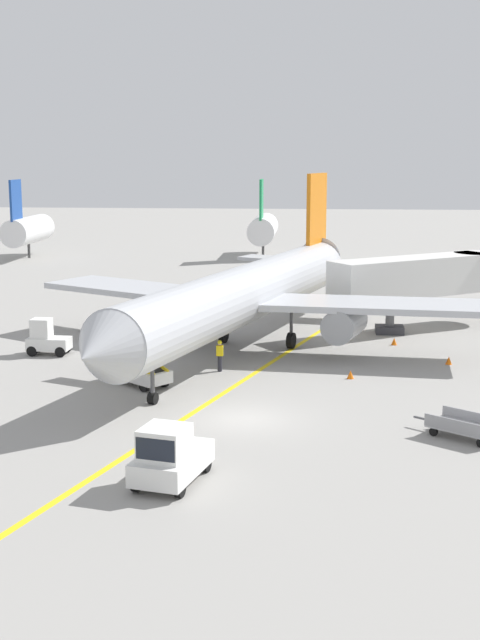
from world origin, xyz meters
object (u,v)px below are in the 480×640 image
object	(u,v)px
ground_crew_marshaller	(220,355)
safety_cone_nose_right	(394,341)
pushback_tug	(170,456)
baggage_tug_by_cargo_door	(46,339)
safety_cone_wingtip_left	(449,360)
airliner	(248,293)
safety_cone_nose_left	(350,374)
baggage_cart_loaded	(464,427)
jet_bridge	(428,276)
belt_loader_forward_hold	(135,369)
baggage_tug_near_wing	(114,328)

from	to	relation	value
ground_crew_marshaller	safety_cone_nose_right	distance (m)	12.34
pushback_tug	baggage_tug_by_cargo_door	distance (m)	21.76
baggage_tug_by_cargo_door	safety_cone_wingtip_left	distance (m)	22.89
airliner	safety_cone_wingtip_left	world-z (taller)	airliner
airliner	safety_cone_nose_left	size ratio (longest dim) A/B	78.63
baggage_cart_loaded	ground_crew_marshaller	distance (m)	15.03
jet_bridge	belt_loader_forward_hold	distance (m)	22.79
baggage_cart_loaded	safety_cone_nose_left	world-z (taller)	baggage_cart_loaded
jet_bridge	baggage_tug_by_cargo_door	xyz separation A→B (m)	(-22.88, -9.59, -2.62)
safety_cone_nose_left	airliner	bearing A→B (deg)	133.76
baggage_tug_near_wing	baggage_cart_loaded	distance (m)	24.68
baggage_tug_by_cargo_door	belt_loader_forward_hold	world-z (taller)	belt_loader_forward_hold
safety_cone_nose_left	belt_loader_forward_hold	bearing A→B (deg)	-169.50
pushback_tug	baggage_tug_near_wing	bearing A→B (deg)	108.05
pushback_tug	airliner	bearing A→B (deg)	87.12
ground_crew_marshaller	safety_cone_nose_right	bearing A→B (deg)	36.87
baggage_cart_loaded	baggage_tug_near_wing	bearing A→B (deg)	138.27
baggage_cart_loaded	safety_cone_nose_right	bearing A→B (deg)	94.27
baggage_tug_near_wing	ground_crew_marshaller	distance (m)	9.65
baggage_cart_loaded	belt_loader_forward_hold	bearing A→B (deg)	154.77
belt_loader_forward_hold	baggage_cart_loaded	distance (m)	16.71
baggage_tug_by_cargo_door	ground_crew_marshaller	size ratio (longest dim) A/B	1.43
jet_bridge	safety_cone_nose_right	xyz separation A→B (m)	(-2.58, -5.25, -3.32)
baggage_cart_loaded	airliner	bearing A→B (deg)	123.49
baggage_tug_by_cargo_door	jet_bridge	bearing A→B (deg)	22.73
baggage_tug_by_cargo_door	safety_cone_wingtip_left	world-z (taller)	baggage_tug_by_cargo_door
pushback_tug	ground_crew_marshaller	distance (m)	16.02
baggage_tug_by_cargo_door	safety_cone_nose_left	xyz separation A→B (m)	(17.35, -3.98, -0.71)
airliner	safety_cone_nose_right	world-z (taller)	airliner
pushback_tug	belt_loader_forward_hold	world-z (taller)	belt_loader_forward_hold
safety_cone_wingtip_left	jet_bridge	bearing A→B (deg)	89.95
pushback_tug	ground_crew_marshaller	xyz separation A→B (m)	(-0.04, 16.02, -0.08)
baggage_tug_near_wing	safety_cone_nose_right	bearing A→B (deg)	3.45
jet_bridge	baggage_tug_near_wing	distance (m)	20.84
ground_crew_marshaller	safety_cone_wingtip_left	xyz separation A→B (m)	(12.43, 2.66, -0.69)
baggage_tug_near_wing	pushback_tug	bearing A→B (deg)	-71.95
safety_cone_wingtip_left	baggage_tug_near_wing	bearing A→B (deg)	169.36
jet_bridge	safety_cone_nose_right	bearing A→B (deg)	-116.18
jet_bridge	pushback_tug	bearing A→B (deg)	-113.40
baggage_tug_near_wing	belt_loader_forward_hold	size ratio (longest dim) A/B	0.58
airliner	ground_crew_marshaller	distance (m)	5.82
airliner	ground_crew_marshaller	xyz separation A→B (m)	(-1.10, -5.14, -2.51)
airliner	baggage_tug_near_wing	world-z (taller)	airliner
ground_crew_marshaller	belt_loader_forward_hold	bearing A→B (deg)	-143.41
jet_bridge	belt_loader_forward_hold	world-z (taller)	jet_bridge
safety_cone_nose_right	baggage_tug_near_wing	bearing A→B (deg)	-176.55
jet_bridge	baggage_cart_loaded	world-z (taller)	jet_bridge
jet_bridge	safety_cone_wingtip_left	bearing A→B (deg)	-90.05
safety_cone_nose_right	safety_cone_wingtip_left	size ratio (longest dim) A/B	1.00
baggage_tug_near_wing	baggage_cart_loaded	size ratio (longest dim) A/B	0.77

